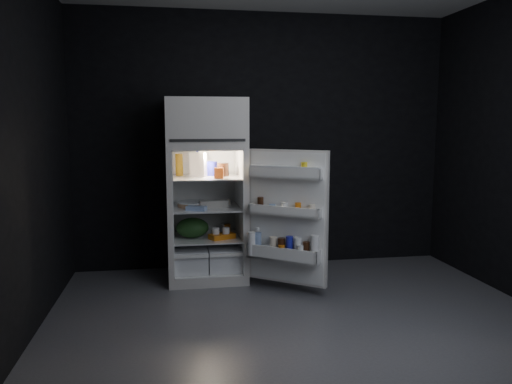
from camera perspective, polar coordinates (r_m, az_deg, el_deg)
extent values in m
cube|color=#58585E|center=(4.03, 5.35, -14.68)|extent=(4.00, 3.40, 0.00)
cube|color=black|center=(5.39, 0.86, 5.79)|extent=(4.00, 0.00, 2.70)
cube|color=black|center=(2.14, 17.62, 2.45)|extent=(4.00, 0.00, 2.70)
cube|color=black|center=(3.74, -25.54, 4.18)|extent=(0.00, 3.40, 2.70)
cube|color=silver|center=(5.12, -5.60, -9.12)|extent=(0.76, 0.70, 0.10)
cube|color=silver|center=(4.96, -9.79, -2.04)|extent=(0.05, 0.70, 1.20)
cube|color=silver|center=(5.01, -1.64, -1.83)|extent=(0.05, 0.70, 1.20)
cube|color=white|center=(5.29, -5.94, -1.35)|extent=(0.66, 0.05, 1.20)
cube|color=silver|center=(4.91, -5.80, 5.33)|extent=(0.76, 0.70, 0.06)
cube|color=silver|center=(4.90, -5.84, 8.13)|extent=(0.76, 0.70, 0.42)
cube|color=black|center=(4.55, -5.51, 5.90)|extent=(0.68, 0.01, 0.02)
cube|color=white|center=(4.94, -9.46, -2.08)|extent=(0.01, 0.65, 1.20)
cube|color=white|center=(4.98, -1.93, -1.89)|extent=(0.01, 0.65, 1.20)
cube|color=white|center=(4.89, -5.77, 4.92)|extent=(0.66, 0.65, 0.01)
cube|color=white|center=(5.08, -5.59, -8.62)|extent=(0.66, 0.65, 0.01)
cube|color=white|center=(4.91, -5.73, 1.70)|extent=(0.65, 0.63, 0.01)
cube|color=white|center=(4.95, -5.68, -1.76)|extent=(0.65, 0.63, 0.01)
cube|color=white|center=(5.00, -5.64, -5.15)|extent=(0.65, 0.63, 0.01)
cube|color=white|center=(5.06, -7.50, -7.36)|extent=(0.32, 0.59, 0.22)
cube|color=white|center=(5.09, -3.75, -7.24)|extent=(0.32, 0.59, 0.22)
cube|color=white|center=(4.73, -7.37, -7.32)|extent=(0.32, 0.02, 0.03)
cube|color=white|center=(4.75, -3.36, -7.20)|extent=(0.32, 0.02, 0.03)
cube|color=#FFE5B2|center=(4.84, -5.73, 4.64)|extent=(0.14, 0.14, 0.02)
cube|color=silver|center=(4.53, 3.65, -2.87)|extent=(0.64, 0.50, 1.22)
cube|color=white|center=(4.51, 3.51, -2.93)|extent=(0.58, 0.44, 1.18)
cube|color=white|center=(4.42, 3.33, 1.70)|extent=(0.60, 0.48, 0.02)
cube|color=white|center=(4.38, 3.15, 2.16)|extent=(0.56, 0.42, 0.10)
cube|color=white|center=(4.29, 7.37, 1.99)|extent=(0.07, 0.08, 0.10)
cube|color=white|center=(4.55, -0.46, 2.38)|extent=(0.07, 0.08, 0.10)
cube|color=white|center=(4.46, 3.27, -2.59)|extent=(0.60, 0.49, 0.02)
cube|color=white|center=(4.42, 3.06, -2.24)|extent=(0.56, 0.42, 0.09)
cube|color=white|center=(4.33, 7.27, -2.49)|extent=(0.08, 0.09, 0.09)
cube|color=white|center=(4.59, -0.49, -1.83)|extent=(0.08, 0.09, 0.09)
cube|color=white|center=(4.53, 3.13, -7.67)|extent=(0.63, 0.52, 0.02)
cube|color=white|center=(4.46, 2.81, -7.19)|extent=(0.56, 0.42, 0.13)
cube|color=white|center=(4.40, 7.09, -7.47)|extent=(0.10, 0.12, 0.13)
cube|color=white|center=(4.66, -0.60, -6.55)|extent=(0.10, 0.12, 0.13)
cube|color=white|center=(4.41, 3.34, 2.89)|extent=(0.58, 0.47, 0.02)
cylinder|color=yellow|center=(4.34, 5.51, 2.57)|extent=(0.08, 0.08, 0.13)
cylinder|color=beige|center=(4.35, 6.41, -2.08)|extent=(0.08, 0.08, 0.10)
cylinder|color=#C86511|center=(4.40, 4.83, -1.91)|extent=(0.07, 0.07, 0.11)
cylinder|color=silver|center=(4.45, 3.28, -1.82)|extent=(0.08, 0.08, 0.10)
cylinder|color=#7C95C0|center=(4.50, 1.88, -1.88)|extent=(0.08, 0.08, 0.07)
cylinder|color=black|center=(4.55, 0.51, -1.40)|extent=(0.08, 0.08, 0.13)
cylinder|color=white|center=(4.39, 6.74, -6.47)|extent=(0.11, 0.11, 0.24)
cylinder|color=black|center=(4.42, 5.75, -6.78)|extent=(0.08, 0.08, 0.17)
cylinder|color=silver|center=(4.45, 4.79, -6.50)|extent=(0.10, 0.10, 0.20)
cylinder|color=#1D209D|center=(4.48, 3.84, -6.37)|extent=(0.09, 0.09, 0.21)
cylinder|color=black|center=(4.51, 2.90, -6.41)|extent=(0.10, 0.10, 0.18)
cylinder|color=beige|center=(4.55, 1.98, -6.28)|extent=(0.10, 0.10, 0.19)
cylinder|color=#7C95C0|center=(4.61, 0.17, -5.93)|extent=(0.10, 0.10, 0.21)
cylinder|color=silver|center=(4.41, 5.07, -7.01)|extent=(0.08, 0.08, 0.15)
cylinder|color=#C86511|center=(4.48, 2.92, -6.89)|extent=(0.08, 0.08, 0.13)
cylinder|color=silver|center=(4.54, 1.30, -6.79)|extent=(0.08, 0.08, 0.11)
cylinder|color=white|center=(4.59, -0.50, -5.93)|extent=(0.10, 0.10, 0.22)
cylinder|color=white|center=(4.58, 0.17, -4.25)|extent=(0.05, 0.05, 0.02)
cube|color=white|center=(4.91, -6.59, 3.16)|extent=(0.18, 0.18, 0.24)
cylinder|color=#1D209D|center=(4.99, -5.10, 2.68)|extent=(0.14, 0.14, 0.14)
cylinder|color=black|center=(4.93, -3.78, 2.57)|extent=(0.11, 0.11, 0.13)
cylinder|color=gold|center=(5.02, -8.76, 3.11)|extent=(0.08, 0.08, 0.22)
cube|color=#C04E16|center=(4.72, -4.26, 2.17)|extent=(0.10, 0.08, 0.10)
cube|color=#9A968C|center=(4.89, -4.86, -1.37)|extent=(0.28, 0.13, 0.07)
cylinder|color=tan|center=(4.97, -7.24, -1.43)|extent=(0.36, 0.36, 0.04)
cube|color=#7C95C0|center=(4.75, -6.83, -1.86)|extent=(0.21, 0.16, 0.04)
cube|color=beige|center=(5.08, -3.66, -1.14)|extent=(0.12, 0.10, 0.05)
ellipsoid|color=#193815|center=(4.96, -7.28, -4.07)|extent=(0.32, 0.27, 0.20)
cube|color=#C86511|center=(4.89, -3.91, -5.06)|extent=(0.27, 0.22, 0.05)
cylinder|color=#C86511|center=(5.15, -3.31, -4.18)|extent=(0.09, 0.09, 0.09)
cylinder|color=silver|center=(5.16, -3.74, -4.15)|extent=(0.08, 0.08, 0.09)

